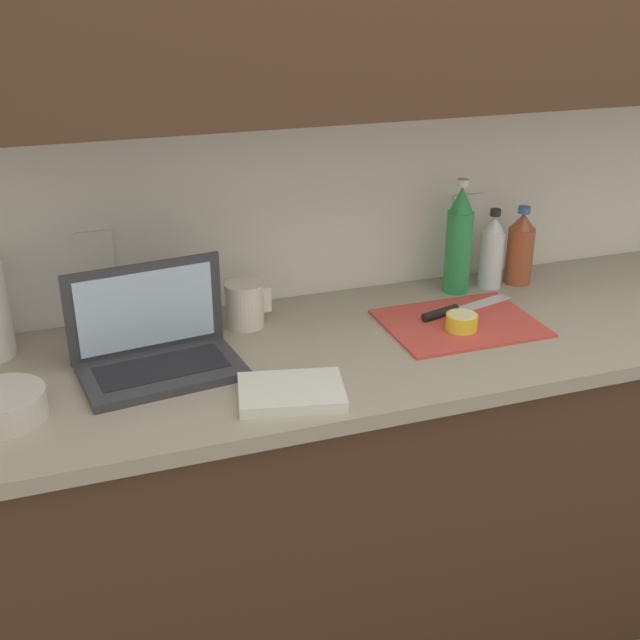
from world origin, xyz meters
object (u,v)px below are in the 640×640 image
laptop (155,345)px  bowl_white (3,406)px  bottle_oil_tall (492,252)px  measuring_cup (245,305)px  bottle_green_soda (520,249)px  knife (452,310)px  lemon_half_cut (462,322)px  bottle_water_clear (459,241)px  cutting_board (460,323)px

laptop → bowl_white: bearing=-166.5°
bowl_white → bottle_oil_tall: bearing=13.7°
measuring_cup → bowl_white: size_ratio=0.68×
bottle_green_soda → measuring_cup: bearing=-177.6°
knife → lemon_half_cut: 0.10m
measuring_cup → bottle_oil_tall: bearing=2.7°
bottle_green_soda → lemon_half_cut: bearing=-141.6°
measuring_cup → bowl_white: measuring_cup is taller
bottle_oil_tall → bottle_water_clear: size_ratio=0.71×
lemon_half_cut → bowl_white: (-1.06, -0.06, 0.00)m
bottle_oil_tall → measuring_cup: bottle_oil_tall is taller
lemon_half_cut → cutting_board: bearing=65.3°
measuring_cup → cutting_board: bearing=-18.8°
laptop → bottle_water_clear: (0.85, 0.19, 0.09)m
bottle_green_soda → bottle_oil_tall: bottle_oil_tall is taller
bottle_water_clear → bottle_green_soda: bearing=0.0°
lemon_half_cut → measuring_cup: 0.54m
laptop → bottle_water_clear: bottle_water_clear is taller
cutting_board → bowl_white: bowl_white is taller
bottle_water_clear → bowl_white: bottle_water_clear is taller
bottle_oil_tall → lemon_half_cut: bearing=-131.9°
lemon_half_cut → measuring_cup: bearing=156.5°
bottle_oil_tall → measuring_cup: size_ratio=1.93×
cutting_board → knife: bearing=84.6°
laptop → measuring_cup: 0.29m
bottle_water_clear → bowl_white: bearing=-165.1°
laptop → bowl_white: 0.34m
laptop → measuring_cup: (0.24, 0.16, 0.00)m
knife → bottle_oil_tall: bottle_oil_tall is taller
bottle_green_soda → bottle_oil_tall: (-0.09, -0.00, 0.00)m
laptop → knife: (0.76, 0.04, -0.04)m
bottle_oil_tall → bottle_green_soda: bearing=0.0°
cutting_board → knife: knife is taller
bottle_water_clear → knife: bearing=-120.9°
knife → cutting_board: bearing=-110.7°
lemon_half_cut → bottle_water_clear: bottle_water_clear is taller
cutting_board → bottle_water_clear: size_ratio=1.20×
lemon_half_cut → bottle_oil_tall: 0.34m
laptop → cutting_board: laptop is taller
bottle_oil_tall → laptop: bearing=-168.7°
cutting_board → lemon_half_cut: lemon_half_cut is taller
cutting_board → measuring_cup: measuring_cup is taller
cutting_board → bottle_green_soda: bottle_green_soda is taller
bottle_green_soda → measuring_cup: 0.80m
cutting_board → bottle_oil_tall: 0.31m
knife → lemon_half_cut: bearing=-119.5°
cutting_board → bowl_white: 1.08m
bowl_white → laptop: bearing=20.6°
measuring_cup → bowl_white: 0.63m
knife → bottle_water_clear: size_ratio=0.93×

